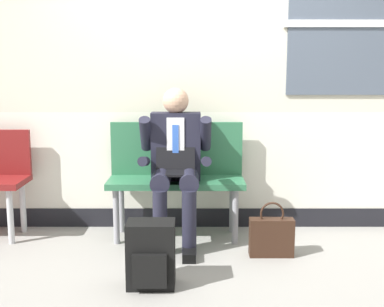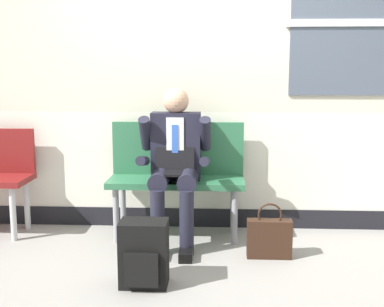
% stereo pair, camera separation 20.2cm
% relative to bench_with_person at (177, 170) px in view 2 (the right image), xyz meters
% --- Properties ---
extents(ground_plane, '(18.00, 18.00, 0.00)m').
position_rel_bench_with_person_xyz_m(ground_plane, '(0.28, -0.28, -0.56)').
color(ground_plane, gray).
extents(station_wall, '(6.82, 0.16, 2.62)m').
position_rel_bench_with_person_xyz_m(station_wall, '(0.30, 0.27, 0.75)').
color(station_wall, beige).
rests_on(station_wall, ground).
extents(bench_with_person, '(1.12, 0.42, 0.96)m').
position_rel_bench_with_person_xyz_m(bench_with_person, '(0.00, 0.00, 0.00)').
color(bench_with_person, '#2D6B47').
rests_on(bench_with_person, ground).
extents(person_seated, '(0.57, 0.70, 1.25)m').
position_rel_bench_with_person_xyz_m(person_seated, '(0.00, -0.20, 0.11)').
color(person_seated, '#1E1E2D').
rests_on(person_seated, ground).
extents(backpack, '(0.31, 0.25, 0.43)m').
position_rel_bench_with_person_xyz_m(backpack, '(-0.13, -1.03, -0.35)').
color(backpack, black).
rests_on(backpack, ground).
extents(handbag, '(0.33, 0.11, 0.42)m').
position_rel_bench_with_person_xyz_m(handbag, '(0.73, -0.50, -0.41)').
color(handbag, '#331E14').
rests_on(handbag, ground).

